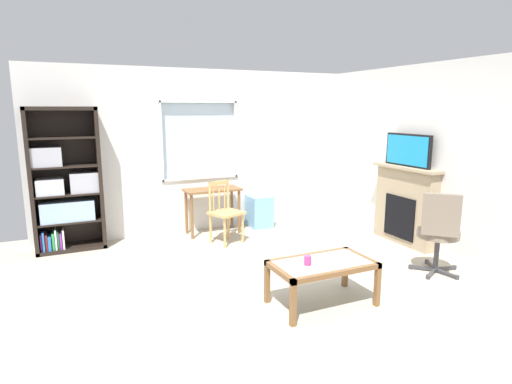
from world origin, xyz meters
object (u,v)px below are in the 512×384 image
plastic_drawer_unit (259,211)px  tv (408,150)px  bookshelf (65,187)px  coffee_table (322,268)px  wooden_chair (225,212)px  fireplace (405,205)px  desk_under_window (212,197)px  office_chair (439,229)px  sippy_cup (308,260)px

plastic_drawer_unit → tv: 2.51m
bookshelf → coffee_table: bearing=-52.2°
wooden_chair → fireplace: 2.60m
fireplace → coffee_table: (-2.18, -1.17, -0.19)m
desk_under_window → office_chair: (1.84, -2.71, -0.03)m
bookshelf → tv: size_ratio=2.42×
office_chair → plastic_drawer_unit: bearing=110.2°
tv → office_chair: 1.43m
tv → plastic_drawer_unit: bearing=131.9°
plastic_drawer_unit → tv: size_ratio=0.64×
office_chair → sippy_cup: size_ratio=11.11×
tv → bookshelf: bearing=158.4°
desk_under_window → wooden_chair: (0.01, -0.52, -0.12)m
tv → desk_under_window: bearing=145.1°
tv → office_chair: bearing=-114.7°
plastic_drawer_unit → office_chair: bearing=-69.8°
desk_under_window → wooden_chair: 0.53m
bookshelf → tv: (4.41, -1.74, 0.47)m
desk_under_window → fireplace: 2.87m
wooden_chair → coffee_table: (0.17, -2.28, -0.08)m
plastic_drawer_unit → sippy_cup: bearing=-106.1°
desk_under_window → sippy_cup: (0.01, -2.80, -0.09)m
desk_under_window → sippy_cup: 2.80m
bookshelf → desk_under_window: bookshelf is taller
wooden_chair → sippy_cup: wooden_chair is taller
coffee_table → fireplace: bearing=28.2°
desk_under_window → office_chair: 3.28m
plastic_drawer_unit → tv: tv is taller
wooden_chair → fireplace: bearing=-25.4°
bookshelf → tv: bearing=-21.6°
bookshelf → wooden_chair: bookshelf is taller
office_chair → coffee_table: 1.67m
desk_under_window → tv: 2.95m
fireplace → coffee_table: bearing=-151.8°
tv → sippy_cup: bearing=-153.4°
fireplace → sippy_cup: bearing=-153.5°
tv → coffee_table: size_ratio=0.80×
plastic_drawer_unit → wooden_chair: bearing=-145.4°
plastic_drawer_unit → fireplace: fireplace is taller
plastic_drawer_unit → office_chair: (1.01, -2.76, 0.29)m
desk_under_window → office_chair: bearing=-55.8°
bookshelf → sippy_cup: bookshelf is taller
desk_under_window → tv: size_ratio=1.07×
desk_under_window → coffee_table: 2.81m
office_chair → sippy_cup: bearing=-177.2°
plastic_drawer_unit → sippy_cup: sippy_cup is taller
wooden_chair → coffee_table: size_ratio=0.89×
bookshelf → tv: 4.77m
fireplace → office_chair: (-0.51, -1.08, -0.01)m
wooden_chair → coffee_table: bearing=-85.7°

